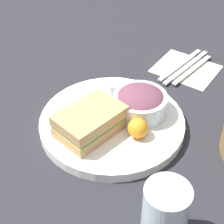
% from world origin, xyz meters
% --- Properties ---
extents(ground_plane, '(4.00, 4.00, 0.00)m').
position_xyz_m(ground_plane, '(0.00, 0.00, 0.00)').
color(ground_plane, '#232328').
extents(plate, '(0.31, 0.31, 0.02)m').
position_xyz_m(plate, '(0.00, 0.00, 0.01)').
color(plate, white).
rests_on(plate, ground_plane).
extents(sandwich, '(0.15, 0.11, 0.05)m').
position_xyz_m(sandwich, '(0.06, -0.02, 0.05)').
color(sandwich, tan).
rests_on(sandwich, plate).
extents(salad_bowl, '(0.12, 0.12, 0.06)m').
position_xyz_m(salad_bowl, '(-0.05, 0.04, 0.05)').
color(salad_bowl, silver).
rests_on(salad_bowl, plate).
extents(dressing_cup, '(0.05, 0.05, 0.03)m').
position_xyz_m(dressing_cup, '(-0.08, -0.04, 0.04)').
color(dressing_cup, '#99999E').
rests_on(dressing_cup, plate).
extents(orange_wedge, '(0.04, 0.04, 0.04)m').
position_xyz_m(orange_wedge, '(0.01, 0.07, 0.04)').
color(orange_wedge, orange).
rests_on(orange_wedge, plate).
extents(drink_glass, '(0.07, 0.07, 0.12)m').
position_xyz_m(drink_glass, '(0.17, 0.21, 0.06)').
color(drink_glass, silver).
rests_on(drink_glass, ground_plane).
extents(napkin, '(0.13, 0.15, 0.00)m').
position_xyz_m(napkin, '(-0.29, 0.04, 0.00)').
color(napkin, beige).
rests_on(napkin, ground_plane).
extents(fork, '(0.19, 0.03, 0.01)m').
position_xyz_m(fork, '(-0.30, 0.02, 0.01)').
color(fork, '#B2B2B7').
rests_on(fork, napkin).
extents(knife, '(0.20, 0.04, 0.01)m').
position_xyz_m(knife, '(-0.29, 0.04, 0.01)').
color(knife, '#B2B2B7').
rests_on(knife, napkin).
extents(spoon, '(0.17, 0.03, 0.01)m').
position_xyz_m(spoon, '(-0.29, 0.05, 0.01)').
color(spoon, '#B2B2B7').
rests_on(spoon, napkin).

